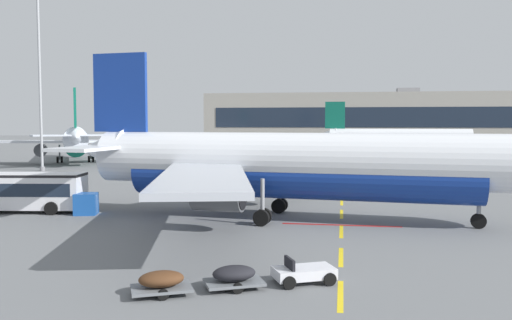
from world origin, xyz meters
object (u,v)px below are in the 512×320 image
(airliner_mid_left, at_px, (75,140))
(baggage_train, at_px, (235,276))
(airliner_far_center, at_px, (396,139))
(apron_light_mast_near, at_px, (39,55))
(airliner_foreground, at_px, (291,164))
(uld_cargo_container, at_px, (86,204))
(apron_shuttle_bus, at_px, (6,189))

(airliner_mid_left, bearing_deg, baggage_train, -57.58)
(airliner_far_center, xyz_separation_m, apron_light_mast_near, (-52.67, -39.77, 12.73))
(airliner_foreground, xyz_separation_m, airliner_far_center, (14.15, 72.03, -0.37))
(baggage_train, relative_size, uld_cargo_container, 4.33)
(airliner_mid_left, relative_size, airliner_far_center, 1.03)
(baggage_train, bearing_deg, apron_shuttle_bus, 143.08)
(apron_shuttle_bus, distance_m, apron_light_mast_near, 39.24)
(airliner_mid_left, height_order, airliner_far_center, airliner_mid_left)
(baggage_train, height_order, uld_cargo_container, uld_cargo_container)
(airliner_foreground, relative_size, airliner_far_center, 1.10)
(apron_shuttle_bus, bearing_deg, airliner_mid_left, 112.32)
(baggage_train, bearing_deg, airliner_foreground, 87.25)
(airliner_far_center, xyz_separation_m, apron_shuttle_bus, (-36.26, -72.30, -1.83))
(airliner_mid_left, relative_size, apron_shuttle_bus, 2.65)
(apron_shuttle_bus, distance_m, baggage_train, 26.71)
(apron_shuttle_bus, bearing_deg, airliner_foreground, 0.69)
(apron_shuttle_bus, xyz_separation_m, baggage_train, (21.33, -16.02, -1.23))
(airliner_mid_left, relative_size, uld_cargo_container, 16.73)
(uld_cargo_container, bearing_deg, airliner_mid_left, 118.55)
(airliner_foreground, relative_size, apron_light_mast_near, 1.32)
(airliner_mid_left, bearing_deg, apron_shuttle_bus, -67.68)
(airliner_foreground, distance_m, uld_cargo_container, 15.76)
(uld_cargo_container, xyz_separation_m, apron_light_mast_near, (-23.08, 32.62, 15.52))
(airliner_far_center, distance_m, apron_shuttle_bus, 80.90)
(apron_light_mast_near, bearing_deg, airliner_foreground, -39.95)
(airliner_mid_left, xyz_separation_m, apron_light_mast_near, (3.96, -17.09, 12.43))
(apron_shuttle_bus, xyz_separation_m, apron_light_mast_near, (-16.41, 32.53, 14.57))
(airliner_foreground, height_order, airliner_far_center, airliner_foreground)
(apron_shuttle_bus, distance_m, uld_cargo_container, 6.74)
(airliner_mid_left, distance_m, uld_cargo_container, 56.67)
(airliner_foreground, xyz_separation_m, uld_cargo_container, (-15.44, -0.35, -3.15))
(airliner_far_center, relative_size, apron_light_mast_near, 1.19)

